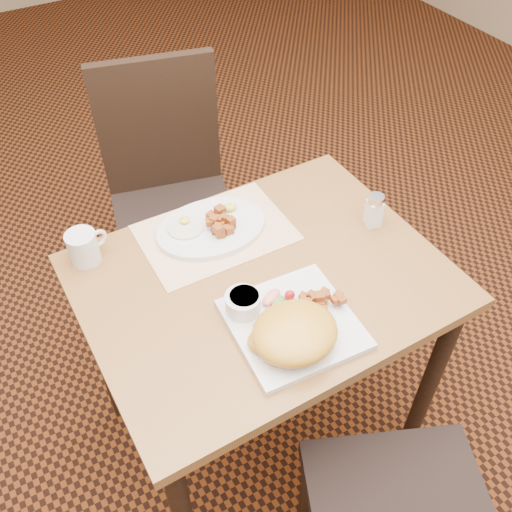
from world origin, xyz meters
The scene contains 15 objects.
ground centered at (0.00, 0.00, 0.00)m, with size 8.00×8.00×0.00m, color black.
table centered at (0.00, 0.00, 0.64)m, with size 0.90×0.70×0.75m.
chair_far centered at (0.04, 0.71, 0.54)m, with size 0.51×0.52×0.97m.
placemat centered at (-0.03, 0.21, 0.75)m, with size 0.40×0.28×0.00m, color white.
plate_square centered at (-0.02, -0.17, 0.76)m, with size 0.28×0.28×0.02m, color silver.
plate_oval centered at (-0.04, 0.22, 0.76)m, with size 0.30×0.23×0.02m, color silver, non-canonical shape.
hollandaise_mound centered at (-0.05, -0.22, 0.80)m, with size 0.20×0.18×0.07m.
ramekin centered at (-0.10, -0.08, 0.79)m, with size 0.08×0.08×0.05m.
garnish_sq centered at (-0.02, -0.09, 0.78)m, with size 0.09×0.06×0.03m.
fried_egg centered at (-0.10, 0.25, 0.77)m, with size 0.10×0.10×0.02m.
garnish_ov centered at (0.04, 0.25, 0.78)m, with size 0.05×0.05×0.02m.
salt_shaker centered at (0.36, 0.02, 0.80)m, with size 0.05×0.05×0.10m.
coffee_mug centered at (-0.36, 0.28, 0.79)m, with size 0.11×0.08×0.09m.
home_fries_sq centered at (0.06, -0.16, 0.78)m, with size 0.10×0.10×0.04m.
home_fries_ov centered at (-0.02, 0.20, 0.78)m, with size 0.08×0.10×0.04m.
Camera 1 is at (-0.51, -0.83, 1.81)m, focal length 40.00 mm.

